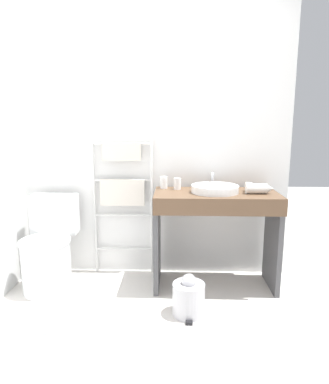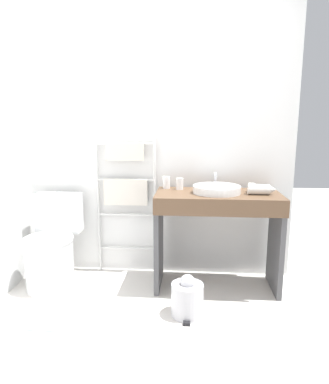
% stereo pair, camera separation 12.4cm
% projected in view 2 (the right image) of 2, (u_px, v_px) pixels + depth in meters
% --- Properties ---
extents(ground_plane, '(12.00, 12.00, 0.00)m').
position_uv_depth(ground_plane, '(123.00, 373.00, 1.94)').
color(ground_plane, silver).
extents(wall_back, '(2.54, 0.12, 2.68)m').
position_uv_depth(wall_back, '(152.00, 130.00, 3.11)').
color(wall_back, white).
rests_on(wall_back, ground_plane).
extents(toilet, '(0.42, 0.55, 0.79)m').
position_uv_depth(toilet, '(52.00, 250.00, 2.96)').
color(toilet, white).
rests_on(toilet, ground_plane).
extents(towel_radiator, '(0.55, 0.06, 1.27)m').
position_uv_depth(towel_radiator, '(126.00, 185.00, 3.11)').
color(towel_radiator, silver).
rests_on(towel_radiator, ground_plane).
extents(vanity_counter, '(1.03, 0.51, 0.83)m').
position_uv_depth(vanity_counter, '(217.00, 223.00, 2.85)').
color(vanity_counter, brown).
rests_on(vanity_counter, ground_plane).
extents(sink_basin, '(0.39, 0.39, 0.06)m').
position_uv_depth(sink_basin, '(217.00, 189.00, 2.81)').
color(sink_basin, white).
rests_on(sink_basin, vanity_counter).
extents(faucet, '(0.02, 0.10, 0.14)m').
position_uv_depth(faucet, '(215.00, 178.00, 3.00)').
color(faucet, silver).
rests_on(faucet, vanity_counter).
extents(cup_near_wall, '(0.06, 0.06, 0.10)m').
position_uv_depth(cup_near_wall, '(166.00, 182.00, 3.01)').
color(cup_near_wall, white).
rests_on(cup_near_wall, vanity_counter).
extents(cup_near_edge, '(0.06, 0.06, 0.10)m').
position_uv_depth(cup_near_edge, '(180.00, 184.00, 2.96)').
color(cup_near_edge, white).
rests_on(cup_near_edge, vanity_counter).
extents(hair_dryer, '(0.23, 0.18, 0.08)m').
position_uv_depth(hair_dryer, '(260.00, 189.00, 2.75)').
color(hair_dryer, white).
rests_on(hair_dryer, vanity_counter).
extents(trash_bin, '(0.24, 0.27, 0.32)m').
position_uv_depth(trash_bin, '(187.00, 298.00, 2.51)').
color(trash_bin, '#B7B7BC').
rests_on(trash_bin, ground_plane).
extents(bath_mat, '(0.56, 0.36, 0.01)m').
position_uv_depth(bath_mat, '(29.00, 315.00, 2.51)').
color(bath_mat, '#B2BCCC').
rests_on(bath_mat, ground_plane).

